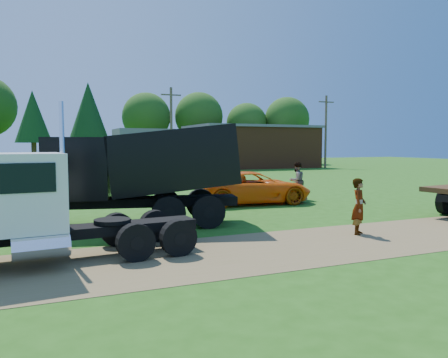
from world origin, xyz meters
name	(u,v)px	position (x,y,z in m)	size (l,w,h in m)	color
ground	(310,245)	(0.00, 0.00, 0.00)	(140.00, 140.00, 0.00)	#225512
dirt_track	(310,245)	(0.00, 0.00, 0.01)	(120.00, 4.20, 0.01)	brown
white_semi_tractor	(26,209)	(-7.52, 0.91, 1.37)	(6.77, 2.71, 4.03)	black
black_dump_truck	(130,170)	(-4.17, 5.20, 2.01)	(8.61, 4.27, 3.65)	black
orange_pickup	(253,188)	(2.54, 8.64, 0.79)	(2.63, 5.71, 1.59)	orange
spectator_a	(359,206)	(2.30, 0.64, 0.92)	(0.67, 0.44, 1.83)	#999999
spectator_b	(297,181)	(5.45, 9.28, 0.99)	(0.96, 0.75, 1.98)	#999999
brick_building	(251,147)	(18.00, 40.00, 2.66)	(15.40, 10.40, 5.30)	brown
tan_shed	(143,149)	(4.00, 40.00, 2.42)	(6.20, 5.40, 4.70)	#CCB87F
utility_poles	(171,128)	(6.00, 35.00, 4.71)	(42.20, 0.28, 9.00)	brown
tree_row	(103,114)	(0.89, 50.12, 6.95)	(58.88, 15.04, 11.51)	#342615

